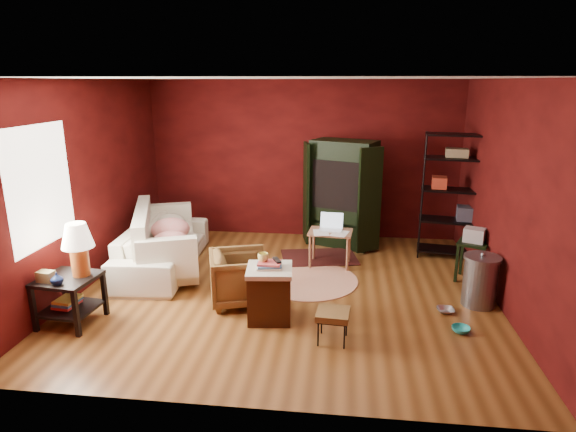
# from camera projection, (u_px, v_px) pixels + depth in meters

# --- Properties ---
(room) EXTENTS (5.54, 5.04, 2.84)m
(room) POSITION_uv_depth(u_px,v_px,m) (283.00, 190.00, 6.22)
(room) COLOR brown
(room) RESTS_ON ground
(sofa) EXTENTS (0.84, 2.37, 0.91)m
(sofa) POSITION_uv_depth(u_px,v_px,m) (162.00, 239.00, 7.28)
(sofa) COLOR beige
(sofa) RESTS_ON ground
(armchair) EXTENTS (0.86, 0.89, 0.74)m
(armchair) POSITION_uv_depth(u_px,v_px,m) (240.00, 275.00, 6.16)
(armchair) COLOR black
(armchair) RESTS_ON ground
(pet_bowl_steel) EXTENTS (0.22, 0.05, 0.22)m
(pet_bowl_steel) POSITION_uv_depth(u_px,v_px,m) (446.00, 304.00, 5.93)
(pet_bowl_steel) COLOR #A9AAAF
(pet_bowl_steel) RESTS_ON ground
(pet_bowl_turquoise) EXTENTS (0.21, 0.08, 0.21)m
(pet_bowl_turquoise) POSITION_uv_depth(u_px,v_px,m) (461.00, 324.00, 5.47)
(pet_bowl_turquoise) COLOR #25B1B0
(pet_bowl_turquoise) RESTS_ON ground
(vase) EXTENTS (0.16, 0.16, 0.14)m
(vase) POSITION_uv_depth(u_px,v_px,m) (57.00, 279.00, 5.34)
(vase) COLOR #0D1C45
(vase) RESTS_ON side_table
(mug) EXTENTS (0.13, 0.11, 0.13)m
(mug) POSITION_uv_depth(u_px,v_px,m) (263.00, 256.00, 5.63)
(mug) COLOR #E5DB70
(mug) RESTS_ON hamper
(side_table) EXTENTS (0.67, 0.67, 1.21)m
(side_table) POSITION_uv_depth(u_px,v_px,m) (73.00, 264.00, 5.56)
(side_table) COLOR black
(side_table) RESTS_ON ground
(sofa_cushions) EXTENTS (1.46, 2.22, 0.87)m
(sofa_cushions) POSITION_uv_depth(u_px,v_px,m) (163.00, 242.00, 7.26)
(sofa_cushions) COLOR beige
(sofa_cushions) RESTS_ON sofa
(hamper) EXTENTS (0.58, 0.58, 0.75)m
(hamper) POSITION_uv_depth(u_px,v_px,m) (270.00, 292.00, 5.73)
(hamper) COLOR #42210F
(hamper) RESTS_ON ground
(footstool) EXTENTS (0.38, 0.38, 0.36)m
(footstool) POSITION_uv_depth(u_px,v_px,m) (333.00, 315.00, 5.23)
(footstool) COLOR black
(footstool) RESTS_ON ground
(rug_round) EXTENTS (1.87, 1.87, 0.01)m
(rug_round) POSITION_uv_depth(u_px,v_px,m) (308.00, 280.00, 6.92)
(rug_round) COLOR beige
(rug_round) RESTS_ON ground
(rug_oriental) EXTENTS (1.32, 1.01, 0.01)m
(rug_oriental) POSITION_uv_depth(u_px,v_px,m) (319.00, 257.00, 7.79)
(rug_oriental) COLOR #4F1715
(rug_oriental) RESTS_ON ground
(laptop_desk) EXTENTS (0.69, 0.55, 0.81)m
(laptop_desk) POSITION_uv_depth(u_px,v_px,m) (330.00, 235.00, 7.36)
(laptop_desk) COLOR #9C6647
(laptop_desk) RESTS_ON ground
(tv_armoire) EXTENTS (1.33, 1.07, 1.82)m
(tv_armoire) POSITION_uv_depth(u_px,v_px,m) (342.00, 192.00, 8.20)
(tv_armoire) COLOR black
(tv_armoire) RESTS_ON ground
(wire_shelving) EXTENTS (1.03, 0.57, 2.00)m
(wire_shelving) POSITION_uv_depth(u_px,v_px,m) (454.00, 191.00, 7.58)
(wire_shelving) COLOR black
(wire_shelving) RESTS_ON ground
(small_stand) EXTENTS (0.51, 0.51, 0.78)m
(small_stand) POSITION_uv_depth(u_px,v_px,m) (474.00, 242.00, 6.77)
(small_stand) COLOR black
(small_stand) RESTS_ON ground
(trash_can) EXTENTS (0.49, 0.49, 0.71)m
(trash_can) POSITION_uv_depth(u_px,v_px,m) (480.00, 280.00, 6.08)
(trash_can) COLOR gray
(trash_can) RESTS_ON ground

